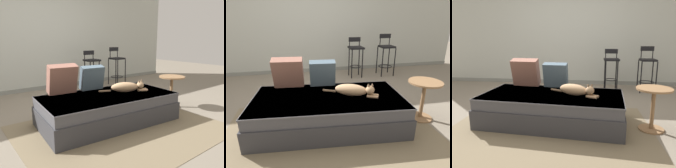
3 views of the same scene
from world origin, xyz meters
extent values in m
plane|color=slate|center=(0.00, 0.00, 0.00)|extent=(16.00, 16.00, 0.00)
cube|color=#B7BCB2|center=(0.00, 2.25, 1.30)|extent=(8.00, 0.10, 2.60)
cube|color=gray|center=(0.00, 2.20, 0.04)|extent=(8.00, 0.02, 0.09)
cube|color=#75664C|center=(0.00, -0.70, 0.00)|extent=(2.62, 2.08, 0.01)
cube|color=#353539|center=(0.00, -0.40, 0.13)|extent=(2.00, 1.15, 0.26)
cube|color=#47474C|center=(0.00, -0.40, 0.34)|extent=(1.96, 1.10, 0.15)
cube|color=#525257|center=(0.00, -0.40, 0.40)|extent=(1.97, 1.12, 0.02)
cube|color=#936051|center=(-0.49, 0.04, 0.63)|extent=(0.43, 0.29, 0.44)
cube|color=#4C6070|center=(-0.01, 0.00, 0.60)|extent=(0.38, 0.23, 0.38)
ellipsoid|color=tan|center=(0.29, -0.43, 0.49)|extent=(0.45, 0.34, 0.15)
sphere|color=tan|center=(0.51, -0.54, 0.51)|extent=(0.11, 0.11, 0.11)
cone|color=brown|center=(0.49, -0.54, 0.58)|extent=(0.03, 0.03, 0.04)
cone|color=brown|center=(0.54, -0.54, 0.58)|extent=(0.03, 0.03, 0.04)
cylinder|color=tan|center=(0.53, -0.58, 0.43)|extent=(0.14, 0.09, 0.04)
cylinder|color=tan|center=(0.56, -0.53, 0.43)|extent=(0.14, 0.09, 0.04)
cylinder|color=brown|center=(0.04, -0.27, 0.43)|extent=(0.17, 0.11, 0.03)
cylinder|color=black|center=(0.85, 1.42, 0.34)|extent=(0.02, 0.02, 0.67)
cylinder|color=black|center=(1.10, 1.42, 0.34)|extent=(0.02, 0.02, 0.67)
cylinder|color=black|center=(0.85, 1.67, 0.34)|extent=(0.02, 0.02, 0.67)
cylinder|color=black|center=(1.10, 1.67, 0.34)|extent=(0.02, 0.02, 0.67)
torus|color=black|center=(0.97, 1.55, 0.25)|extent=(0.27, 0.27, 0.02)
cube|color=black|center=(0.97, 1.55, 0.69)|extent=(0.32, 0.32, 0.04)
cylinder|color=black|center=(0.85, 1.68, 0.77)|extent=(0.02, 0.02, 0.19)
cylinder|color=black|center=(1.09, 1.68, 0.77)|extent=(0.02, 0.02, 0.19)
cube|color=black|center=(0.97, 1.68, 0.86)|extent=(0.28, 0.03, 0.10)
cylinder|color=black|center=(1.58, 1.39, 0.34)|extent=(0.02, 0.02, 0.67)
cylinder|color=black|center=(1.89, 1.39, 0.34)|extent=(0.02, 0.02, 0.67)
cylinder|color=black|center=(1.58, 1.71, 0.34)|extent=(0.02, 0.02, 0.67)
cylinder|color=black|center=(1.89, 1.71, 0.34)|extent=(0.02, 0.02, 0.67)
torus|color=black|center=(1.73, 1.55, 0.21)|extent=(0.33, 0.33, 0.02)
cube|color=black|center=(1.73, 1.55, 0.69)|extent=(0.32, 0.32, 0.04)
cylinder|color=black|center=(1.61, 1.68, 0.80)|extent=(0.02, 0.02, 0.25)
cylinder|color=black|center=(1.85, 1.68, 0.80)|extent=(0.02, 0.02, 0.25)
cube|color=black|center=(1.73, 1.68, 0.92)|extent=(0.28, 0.03, 0.10)
cylinder|color=olive|center=(1.31, -0.51, 0.27)|extent=(0.05, 0.05, 0.53)
cylinder|color=olive|center=(1.31, -0.51, 0.01)|extent=(0.32, 0.32, 0.02)
cylinder|color=olive|center=(1.31, -0.51, 0.54)|extent=(0.44, 0.44, 0.02)
camera|label=1|loc=(-1.81, -2.84, 1.21)|focal=35.00mm
camera|label=2|loc=(-0.34, -2.57, 1.38)|focal=30.00mm
camera|label=3|loc=(0.49, -3.26, 1.18)|focal=35.00mm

